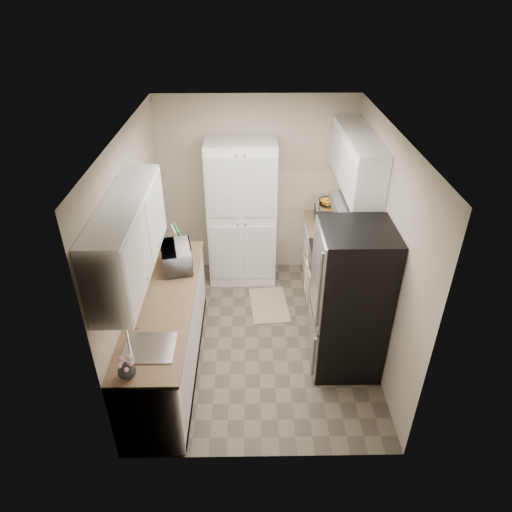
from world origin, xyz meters
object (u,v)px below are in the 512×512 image
at_px(pantry_cabinet, 242,214).
at_px(refrigerator, 350,301).
at_px(wine_bottle, 162,241).
at_px(toaster_oven, 327,213).
at_px(electric_range, 337,285).
at_px(microwave, 177,257).

bearing_deg(pantry_cabinet, refrigerator, -56.54).
height_order(wine_bottle, toaster_oven, wine_bottle).
bearing_deg(toaster_oven, pantry_cabinet, -177.22).
relative_size(electric_range, refrigerator, 0.66).
relative_size(pantry_cabinet, microwave, 4.18).
height_order(refrigerator, microwave, refrigerator).
xyz_separation_m(electric_range, microwave, (-1.88, -0.23, 0.57)).
bearing_deg(refrigerator, toaster_oven, 90.29).
relative_size(electric_range, wine_bottle, 4.37).
height_order(microwave, toaster_oven, microwave).
bearing_deg(pantry_cabinet, electric_range, -38.22).
bearing_deg(electric_range, microwave, -172.95).
bearing_deg(toaster_oven, microwave, -144.02).
bearing_deg(wine_bottle, refrigerator, -24.37).
bearing_deg(refrigerator, wine_bottle, 155.63).
bearing_deg(wine_bottle, microwave, -58.49).
height_order(pantry_cabinet, toaster_oven, pantry_cabinet).
xyz_separation_m(electric_range, toaster_oven, (-0.04, 0.89, 0.55)).
xyz_separation_m(refrigerator, toaster_oven, (-0.01, 1.69, 0.18)).
bearing_deg(refrigerator, microwave, 162.97).
relative_size(microwave, toaster_oven, 1.23).
xyz_separation_m(pantry_cabinet, refrigerator, (1.14, -1.73, -0.15)).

